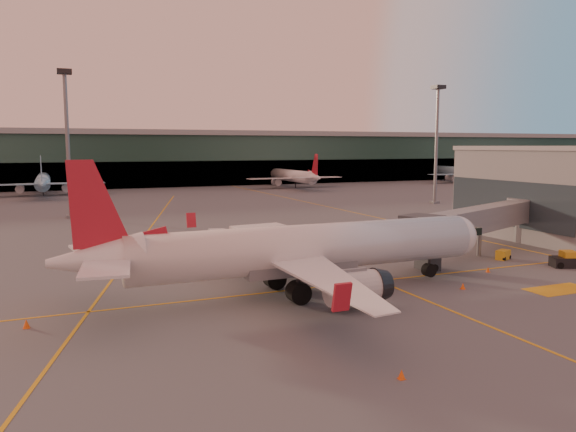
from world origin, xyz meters
name	(u,v)px	position (x,y,z in m)	size (l,w,h in m)	color
ground	(359,300)	(0.00, 0.00, 0.00)	(600.00, 600.00, 0.00)	#4C4F54
taxi_markings	(167,230)	(-7.32, 44.49, 0.01)	(100.12, 173.00, 0.01)	orange
terminal	(130,158)	(0.00, 141.79, 8.76)	(400.00, 20.00, 17.60)	#19382D
gate_building	(558,192)	(41.93, 17.93, 6.29)	(18.40, 22.40, 12.60)	slate
mast_west_near	(67,133)	(-20.00, 66.00, 14.86)	(2.40, 2.40, 25.60)	slate
mast_east_near	(437,136)	(55.00, 62.00, 14.86)	(2.40, 2.40, 25.60)	slate
distant_aircraft_row	(60,195)	(-21.00, 118.00, 0.00)	(290.00, 34.00, 13.00)	#83BBDB
main_airplane	(296,251)	(-4.06, 3.55, 3.77)	(38.30, 34.40, 11.59)	silver
jet_bridge	(485,220)	(23.42, 11.46, 4.01)	(27.77, 14.21, 5.78)	slate
catering_truck	(259,243)	(-3.09, 15.55, 2.45)	(5.78, 2.99, 4.31)	#A41722
gpu_cart	(503,255)	(23.19, 8.18, 0.52)	(2.10, 1.73, 1.06)	gold
pushback_tug	(568,261)	(26.48, 2.45, 0.69)	(3.74, 2.91, 1.71)	black
cone_nose	(488,270)	(17.10, 3.86, 0.25)	(0.41, 0.41, 0.52)	#F6550C
cone_tail	(26,324)	(-24.91, 2.62, 0.30)	(0.49, 0.49, 0.63)	#F6550C
cone_wing_right	(402,374)	(-5.82, -14.73, 0.26)	(0.43, 0.43, 0.54)	#F6550C
cone_wing_left	(224,256)	(-5.40, 20.63, 0.27)	(0.44, 0.44, 0.56)	#F6550C
cone_fwd	(463,286)	(10.25, -0.55, 0.27)	(0.44, 0.44, 0.56)	#F6550C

